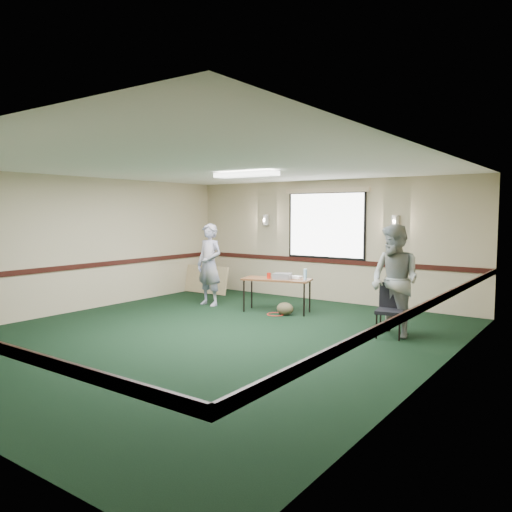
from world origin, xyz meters
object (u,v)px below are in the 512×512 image
Objects in this scene: folding_table at (277,281)px; person_left at (209,265)px; person_right at (395,281)px; projector at (282,276)px; conference_chair at (391,305)px.

folding_table is 0.82× the size of person_left.
person_left is 0.97× the size of person_right.
projector is 0.39× the size of conference_chair.
conference_chair is 0.40m from person_right.
person_right is (2.48, -0.56, 0.17)m from projector.
person_right is at bearing 13.31° from conference_chair.
conference_chair reaches higher than projector.
person_right reaches higher than folding_table.
folding_table is 4.31× the size of projector.
projector is 2.51m from conference_chair.
person_left reaches higher than conference_chair.
projector is 1.71m from person_left.
person_left is at bearing 171.16° from projector.
person_right is (4.17, -0.32, 0.02)m from person_left.
conference_chair is at bearing -131.61° from person_right.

